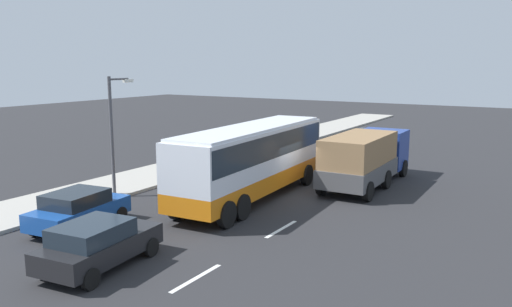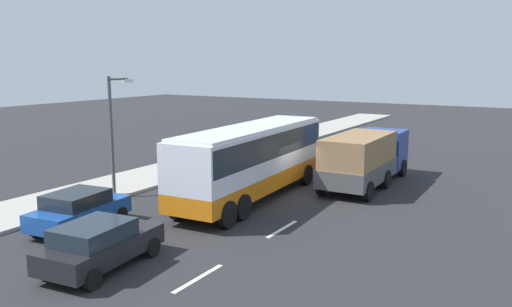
# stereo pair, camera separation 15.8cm
# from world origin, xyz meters

# --- Properties ---
(ground_plane) EXTENTS (120.00, 120.00, 0.00)m
(ground_plane) POSITION_xyz_m (0.00, 0.00, 0.00)
(ground_plane) COLOR #28282B
(sidewalk_curb) EXTENTS (80.00, 4.00, 0.15)m
(sidewalk_curb) POSITION_xyz_m (0.00, 8.82, 0.07)
(sidewalk_curb) COLOR #A8A399
(sidewalk_curb) RESTS_ON ground_plane
(lane_centreline) EXTENTS (30.33, 0.16, 0.01)m
(lane_centreline) POSITION_xyz_m (-1.85, -1.94, 0.00)
(lane_centreline) COLOR white
(lane_centreline) RESTS_ON ground_plane
(coach_bus) EXTENTS (11.14, 3.18, 3.50)m
(coach_bus) POSITION_xyz_m (-1.69, 1.41, 2.17)
(coach_bus) COLOR orange
(coach_bus) RESTS_ON ground_plane
(cargo_truck) EXTENTS (8.10, 2.74, 2.81)m
(cargo_truck) POSITION_xyz_m (3.81, -2.26, 1.56)
(cargo_truck) COLOR navy
(cargo_truck) RESTS_ON ground_plane
(car_black_sedan) EXTENTS (4.32, 2.33, 1.53)m
(car_black_sedan) POSITION_xyz_m (-11.33, 1.20, 0.81)
(car_black_sedan) COLOR black
(car_black_sedan) RESTS_ON ground_plane
(car_blue_saloon) EXTENTS (4.21, 2.37, 1.53)m
(car_blue_saloon) POSITION_xyz_m (-9.04, 4.86, 0.81)
(car_blue_saloon) COLOR #194799
(car_blue_saloon) RESTS_ON ground_plane
(car_white_minivan) EXTENTS (4.66, 1.97, 1.52)m
(car_white_minivan) POSITION_xyz_m (14.73, 1.42, 0.81)
(car_white_minivan) COLOR white
(car_white_minivan) RESTS_ON ground_plane
(pedestrian_near_curb) EXTENTS (0.32, 0.32, 1.59)m
(pedestrian_near_curb) POSITION_xyz_m (8.37, 7.52, 1.06)
(pedestrian_near_curb) COLOR black
(pedestrian_near_curb) RESTS_ON sidewalk_curb
(street_lamp) EXTENTS (1.55, 0.24, 5.66)m
(street_lamp) POSITION_xyz_m (-4.62, 7.38, 3.45)
(street_lamp) COLOR #47474C
(street_lamp) RESTS_ON sidewalk_curb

